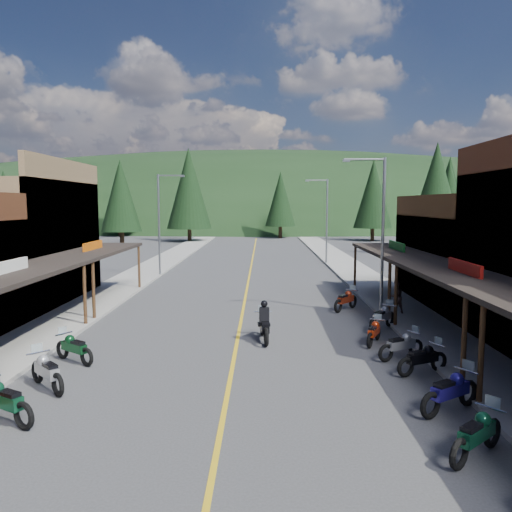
{
  "coord_description": "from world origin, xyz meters",
  "views": [
    {
      "loc": [
        1.06,
        -17.1,
        5.72
      ],
      "look_at": [
        0.71,
        8.76,
        3.0
      ],
      "focal_mm": 35.0,
      "sensor_mm": 36.0,
      "label": 1
    }
  ],
  "objects_px": {
    "streetlight_3": "(325,217)",
    "bike_west_8": "(74,347)",
    "bike_east_5": "(477,432)",
    "streetlight_1": "(161,220)",
    "bike_east_11": "(346,299)",
    "pine_7": "(86,195)",
    "shop_west_3": "(5,242)",
    "pedestrian_east_b": "(396,297)",
    "streetlight_2": "(380,229)",
    "bike_west_6": "(3,399)",
    "bike_west_7": "(47,370)",
    "bike_east_9": "(374,331)",
    "pine_10": "(121,196)",
    "pine_0": "(4,199)",
    "pine_9": "(449,198)",
    "rider_on_bike": "(264,324)",
    "bike_east_10": "(382,316)",
    "pine_4": "(373,194)",
    "pine_8": "(62,201)",
    "bike_east_8": "(401,344)",
    "pine_3": "(280,199)",
    "pine_5": "(449,191)",
    "pine_1": "(119,195)",
    "pine_11": "(436,190)",
    "bike_east_7": "(423,357)",
    "bike_east_6": "(450,389)",
    "shop_east_3": "(485,260)",
    "pine_2": "(189,188)"
  },
  "relations": [
    {
      "from": "streetlight_3",
      "to": "bike_west_8",
      "type": "relative_size",
      "value": 3.84
    },
    {
      "from": "bike_east_5",
      "to": "streetlight_1",
      "type": "bearing_deg",
      "value": 163.48
    },
    {
      "from": "bike_east_11",
      "to": "pine_7",
      "type": "bearing_deg",
      "value": 158.43
    },
    {
      "from": "shop_west_3",
      "to": "pedestrian_east_b",
      "type": "xyz_separation_m",
      "value": [
        21.65,
        -3.25,
        -2.52
      ]
    },
    {
      "from": "streetlight_2",
      "to": "bike_west_6",
      "type": "relative_size",
      "value": 3.52
    },
    {
      "from": "bike_west_7",
      "to": "bike_east_9",
      "type": "bearing_deg",
      "value": -20.02
    },
    {
      "from": "bike_east_9",
      "to": "pine_10",
      "type": "bearing_deg",
      "value": 142.19
    },
    {
      "from": "pine_10",
      "to": "pine_0",
      "type": "bearing_deg",
      "value": 151.39
    },
    {
      "from": "pine_9",
      "to": "rider_on_bike",
      "type": "bearing_deg",
      "value": -118.74
    },
    {
      "from": "shop_west_3",
      "to": "bike_east_10",
      "type": "relative_size",
      "value": 4.88
    },
    {
      "from": "streetlight_2",
      "to": "pine_4",
      "type": "relative_size",
      "value": 0.64
    },
    {
      "from": "streetlight_1",
      "to": "rider_on_bike",
      "type": "xyz_separation_m",
      "value": [
        8.08,
        -18.71,
        -3.75
      ]
    },
    {
      "from": "pine_0",
      "to": "pine_8",
      "type": "distance_m",
      "value": 28.43
    },
    {
      "from": "pine_0",
      "to": "streetlight_2",
      "type": "bearing_deg",
      "value": -48.99
    },
    {
      "from": "pine_4",
      "to": "bike_east_8",
      "type": "xyz_separation_m",
      "value": [
        -11.83,
        -59.14,
        -6.66
      ]
    },
    {
      "from": "streetlight_1",
      "to": "streetlight_2",
      "type": "bearing_deg",
      "value": -45.2
    },
    {
      "from": "bike_east_5",
      "to": "pine_10",
      "type": "bearing_deg",
      "value": 162.09
    },
    {
      "from": "streetlight_1",
      "to": "pedestrian_east_b",
      "type": "relative_size",
      "value": 4.73
    },
    {
      "from": "pine_3",
      "to": "bike_east_11",
      "type": "height_order",
      "value": "pine_3"
    },
    {
      "from": "pine_3",
      "to": "pedestrian_east_b",
      "type": "xyz_separation_m",
      "value": [
        3.86,
        -57.95,
        -5.49
      ]
    },
    {
      "from": "shop_west_3",
      "to": "pine_5",
      "type": "relative_size",
      "value": 0.78
    },
    {
      "from": "pine_1",
      "to": "bike_west_8",
      "type": "distance_m",
      "value": 72.33
    },
    {
      "from": "streetlight_3",
      "to": "bike_west_6",
      "type": "relative_size",
      "value": 3.52
    },
    {
      "from": "pine_11",
      "to": "pine_9",
      "type": "bearing_deg",
      "value": 60.26
    },
    {
      "from": "pine_8",
      "to": "bike_west_6",
      "type": "xyz_separation_m",
      "value": [
        16.31,
        -44.67,
        -5.33
      ]
    },
    {
      "from": "bike_east_9",
      "to": "bike_east_10",
      "type": "bearing_deg",
      "value": 94.59
    },
    {
      "from": "bike_west_7",
      "to": "bike_east_7",
      "type": "bearing_deg",
      "value": -37.47
    },
    {
      "from": "bike_east_9",
      "to": "bike_east_6",
      "type": "bearing_deg",
      "value": -59.34
    },
    {
      "from": "pine_9",
      "to": "rider_on_bike",
      "type": "distance_m",
      "value": 47.91
    },
    {
      "from": "pine_8",
      "to": "pedestrian_east_b",
      "type": "xyz_separation_m",
      "value": [
        29.86,
        -31.95,
        -4.98
      ]
    },
    {
      "from": "shop_west_3",
      "to": "pine_3",
      "type": "height_order",
      "value": "pine_3"
    },
    {
      "from": "pine_11",
      "to": "bike_east_11",
      "type": "xyz_separation_m",
      "value": [
        -14.47,
        -28.67,
        -6.56
      ]
    },
    {
      "from": "streetlight_3",
      "to": "shop_east_3",
      "type": "bearing_deg",
      "value": -70.01
    },
    {
      "from": "bike_west_6",
      "to": "pine_7",
      "type": "bearing_deg",
      "value": 47.08
    },
    {
      "from": "pine_2",
      "to": "bike_east_9",
      "type": "height_order",
      "value": "pine_2"
    },
    {
      "from": "pine_8",
      "to": "bike_east_9",
      "type": "bearing_deg",
      "value": -53.36
    },
    {
      "from": "pine_5",
      "to": "bike_west_6",
      "type": "relative_size",
      "value": 6.16
    },
    {
      "from": "pine_4",
      "to": "pine_11",
      "type": "height_order",
      "value": "pine_4"
    },
    {
      "from": "shop_east_3",
      "to": "bike_east_6",
      "type": "bearing_deg",
      "value": -116.5
    },
    {
      "from": "pine_10",
      "to": "bike_east_8",
      "type": "distance_m",
      "value": 55.11
    },
    {
      "from": "pine_5",
      "to": "bike_west_8",
      "type": "height_order",
      "value": "pine_5"
    },
    {
      "from": "streetlight_1",
      "to": "bike_east_9",
      "type": "height_order",
      "value": "streetlight_1"
    },
    {
      "from": "pine_0",
      "to": "pine_10",
      "type": "height_order",
      "value": "pine_10"
    },
    {
      "from": "pine_9",
      "to": "bike_west_6",
      "type": "relative_size",
      "value": 4.75
    },
    {
      "from": "bike_east_11",
      "to": "rider_on_bike",
      "type": "bearing_deg",
      "value": -87.02
    },
    {
      "from": "streetlight_2",
      "to": "pedestrian_east_b",
      "type": "height_order",
      "value": "streetlight_2"
    },
    {
      "from": "shop_east_3",
      "to": "bike_east_5",
      "type": "distance_m",
      "value": 19.41
    },
    {
      "from": "bike_east_8",
      "to": "pine_1",
      "type": "bearing_deg",
      "value": 176.13
    },
    {
      "from": "streetlight_1",
      "to": "bike_east_7",
      "type": "relative_size",
      "value": 3.91
    },
    {
      "from": "shop_west_3",
      "to": "pine_0",
      "type": "height_order",
      "value": "pine_0"
    }
  ]
}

